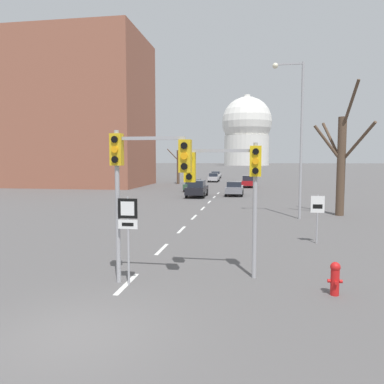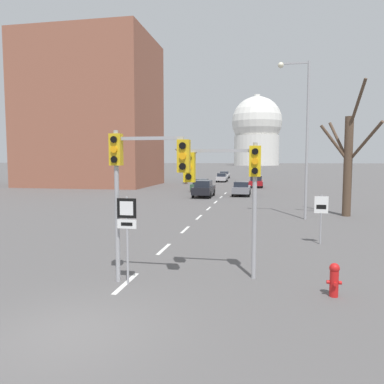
{
  "view_description": "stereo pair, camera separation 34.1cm",
  "coord_description": "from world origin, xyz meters",
  "px_view_note": "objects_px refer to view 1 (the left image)",
  "views": [
    {
      "loc": [
        3.74,
        -7.34,
        3.8
      ],
      "look_at": [
        1.76,
        5.06,
        2.71
      ],
      "focal_mm": 35.0,
      "sensor_mm": 36.0,
      "label": 1
    },
    {
      "loc": [
        4.08,
        -7.28,
        3.8
      ],
      "look_at": [
        1.76,
        5.06,
        2.71
      ],
      "focal_mm": 35.0,
      "sensor_mm": 36.0,
      "label": 2
    }
  ],
  "objects_px": {
    "fire_hydrant": "(335,277)",
    "sedan_near_left": "(234,188)",
    "sedan_mid_centre": "(216,175)",
    "sedan_distant_centre": "(197,188)",
    "traffic_signal_centre_tall": "(141,168)",
    "route_sign_post": "(128,225)",
    "sedan_far_left": "(194,185)",
    "sedan_near_right": "(214,177)",
    "traffic_signal_near_right": "(231,176)",
    "speed_limit_sign": "(317,211)",
    "sedan_far_right": "(248,181)",
    "street_lamp_right": "(297,126)"
  },
  "relations": [
    {
      "from": "fire_hydrant",
      "to": "sedan_near_left",
      "type": "height_order",
      "value": "sedan_near_left"
    },
    {
      "from": "sedan_mid_centre",
      "to": "sedan_distant_centre",
      "type": "bearing_deg",
      "value": -87.46
    },
    {
      "from": "traffic_signal_centre_tall",
      "to": "sedan_distant_centre",
      "type": "xyz_separation_m",
      "value": [
        -2.23,
        26.84,
        -2.69
      ]
    },
    {
      "from": "route_sign_post",
      "to": "sedan_far_left",
      "type": "height_order",
      "value": "route_sign_post"
    },
    {
      "from": "traffic_signal_centre_tall",
      "to": "sedan_near_right",
      "type": "distance_m",
      "value": 53.28
    },
    {
      "from": "traffic_signal_near_right",
      "to": "traffic_signal_centre_tall",
      "type": "bearing_deg",
      "value": -157.16
    },
    {
      "from": "speed_limit_sign",
      "to": "sedan_far_right",
      "type": "height_order",
      "value": "speed_limit_sign"
    },
    {
      "from": "sedan_near_right",
      "to": "sedan_far_right",
      "type": "xyz_separation_m",
      "value": [
        5.96,
        -11.8,
        0.04
      ]
    },
    {
      "from": "fire_hydrant",
      "to": "sedan_far_right",
      "type": "height_order",
      "value": "sedan_far_right"
    },
    {
      "from": "sedan_near_left",
      "to": "sedan_far_left",
      "type": "relative_size",
      "value": 0.97
    },
    {
      "from": "sedan_distant_centre",
      "to": "fire_hydrant",
      "type": "bearing_deg",
      "value": -73.72
    },
    {
      "from": "route_sign_post",
      "to": "speed_limit_sign",
      "type": "relative_size",
      "value": 1.21
    },
    {
      "from": "traffic_signal_centre_tall",
      "to": "route_sign_post",
      "type": "height_order",
      "value": "traffic_signal_centre_tall"
    },
    {
      "from": "traffic_signal_near_right",
      "to": "speed_limit_sign",
      "type": "bearing_deg",
      "value": 56.62
    },
    {
      "from": "fire_hydrant",
      "to": "sedan_near_left",
      "type": "bearing_deg",
      "value": 98.11
    },
    {
      "from": "sedan_near_left",
      "to": "sedan_far_right",
      "type": "distance_m",
      "value": 12.4
    },
    {
      "from": "speed_limit_sign",
      "to": "street_lamp_right",
      "type": "height_order",
      "value": "street_lamp_right"
    },
    {
      "from": "fire_hydrant",
      "to": "sedan_far_left",
      "type": "height_order",
      "value": "sedan_far_left"
    },
    {
      "from": "traffic_signal_centre_tall",
      "to": "fire_hydrant",
      "type": "xyz_separation_m",
      "value": [
        5.64,
        -0.1,
        -3.04
      ]
    },
    {
      "from": "traffic_signal_near_right",
      "to": "sedan_far_right",
      "type": "height_order",
      "value": "traffic_signal_near_right"
    },
    {
      "from": "traffic_signal_near_right",
      "to": "street_lamp_right",
      "type": "height_order",
      "value": "street_lamp_right"
    },
    {
      "from": "sedan_near_right",
      "to": "sedan_near_left",
      "type": "bearing_deg",
      "value": -79.11
    },
    {
      "from": "traffic_signal_centre_tall",
      "to": "route_sign_post",
      "type": "xyz_separation_m",
      "value": [
        -0.37,
        -0.18,
        -1.71
      ]
    },
    {
      "from": "street_lamp_right",
      "to": "sedan_far_right",
      "type": "xyz_separation_m",
      "value": [
        -3.26,
        27.5,
        -5.08
      ]
    },
    {
      "from": "route_sign_post",
      "to": "fire_hydrant",
      "type": "xyz_separation_m",
      "value": [
        6.0,
        0.07,
        -1.33
      ]
    },
    {
      "from": "street_lamp_right",
      "to": "sedan_mid_centre",
      "type": "relative_size",
      "value": 2.23
    },
    {
      "from": "sedan_mid_centre",
      "to": "sedan_distant_centre",
      "type": "xyz_separation_m",
      "value": [
        1.69,
        -38.23,
        0.12
      ]
    },
    {
      "from": "route_sign_post",
      "to": "sedan_near_right",
      "type": "distance_m",
      "value": 53.38
    },
    {
      "from": "street_lamp_right",
      "to": "sedan_near_right",
      "type": "xyz_separation_m",
      "value": [
        -9.22,
        39.3,
        -5.13
      ]
    },
    {
      "from": "sedan_mid_centre",
      "to": "sedan_far_left",
      "type": "xyz_separation_m",
      "value": [
        0.24,
        -31.12,
        0.01
      ]
    },
    {
      "from": "speed_limit_sign",
      "to": "fire_hydrant",
      "type": "relative_size",
      "value": 2.34
    },
    {
      "from": "street_lamp_right",
      "to": "sedan_far_left",
      "type": "distance_m",
      "value": 22.96
    },
    {
      "from": "traffic_signal_centre_tall",
      "to": "fire_hydrant",
      "type": "height_order",
      "value": "traffic_signal_centre_tall"
    },
    {
      "from": "traffic_signal_centre_tall",
      "to": "sedan_near_left",
      "type": "bearing_deg",
      "value": 87.05
    },
    {
      "from": "traffic_signal_near_right",
      "to": "sedan_mid_centre",
      "type": "bearing_deg",
      "value": 95.86
    },
    {
      "from": "traffic_signal_near_right",
      "to": "sedan_near_right",
      "type": "relative_size",
      "value": 0.99
    },
    {
      "from": "sedan_far_right",
      "to": "street_lamp_right",
      "type": "bearing_deg",
      "value": -83.24
    },
    {
      "from": "street_lamp_right",
      "to": "sedan_far_left",
      "type": "relative_size",
      "value": 2.21
    },
    {
      "from": "fire_hydrant",
      "to": "street_lamp_right",
      "type": "bearing_deg",
      "value": 88.22
    },
    {
      "from": "sedan_near_left",
      "to": "sedan_mid_centre",
      "type": "bearing_deg",
      "value": 98.54
    },
    {
      "from": "traffic_signal_centre_tall",
      "to": "sedan_far_left",
      "type": "relative_size",
      "value": 1.05
    },
    {
      "from": "sedan_far_left",
      "to": "sedan_near_right",
      "type": "bearing_deg",
      "value": 88.42
    },
    {
      "from": "traffic_signal_near_right",
      "to": "sedan_mid_centre",
      "type": "height_order",
      "value": "traffic_signal_near_right"
    },
    {
      "from": "sedan_near_left",
      "to": "speed_limit_sign",
      "type": "bearing_deg",
      "value": -78.02
    },
    {
      "from": "route_sign_post",
      "to": "fire_hydrant",
      "type": "relative_size",
      "value": 2.84
    },
    {
      "from": "sedan_near_right",
      "to": "sedan_distant_centre",
      "type": "relative_size",
      "value": 0.96
    },
    {
      "from": "speed_limit_sign",
      "to": "street_lamp_right",
      "type": "relative_size",
      "value": 0.22
    },
    {
      "from": "fire_hydrant",
      "to": "sedan_distant_centre",
      "type": "distance_m",
      "value": 28.08
    },
    {
      "from": "street_lamp_right",
      "to": "sedan_distant_centre",
      "type": "distance_m",
      "value": 16.25
    },
    {
      "from": "route_sign_post",
      "to": "sedan_far_right",
      "type": "bearing_deg",
      "value": 85.62
    }
  ]
}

